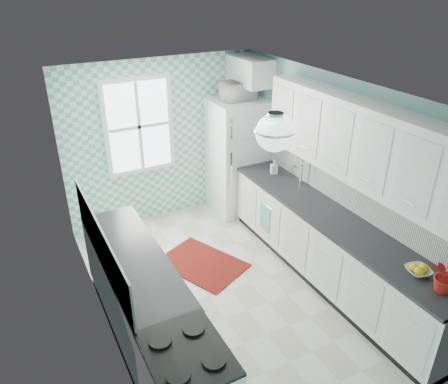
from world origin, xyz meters
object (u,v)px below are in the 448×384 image
ceiling_light (275,132)px  fridge (237,157)px  fruit_bowl (418,271)px  sink (289,187)px  microwave (238,91)px  potted_plant (446,276)px

ceiling_light → fridge: bearing=67.1°
ceiling_light → fruit_bowl: (1.20, -0.84, -1.35)m
ceiling_light → fridge: ceiling_light is taller
ceiling_light → sink: (1.20, 1.33, -1.39)m
sink → fruit_bowl: sink is taller
microwave → fruit_bowl: bearing=93.7°
fridge → potted_plant: (0.09, -3.74, 0.18)m
potted_plant → sink: bearing=89.9°
ceiling_light → microwave: size_ratio=0.71×
fruit_bowl → potted_plant: bearing=-90.0°
fruit_bowl → potted_plant: potted_plant is taller
microwave → potted_plant: bearing=93.6°
fruit_bowl → potted_plant: size_ratio=0.71×
ceiling_light → fruit_bowl: 1.99m
fridge → sink: 1.30m
potted_plant → ceiling_light: bearing=137.0°
ceiling_light → potted_plant: 2.04m
fruit_bowl → microwave: 3.61m
fridge → microwave: microwave is taller
sink → potted_plant: sink is taller
fridge → fruit_bowl: bearing=-85.6°
potted_plant → fridge: bearing=91.4°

